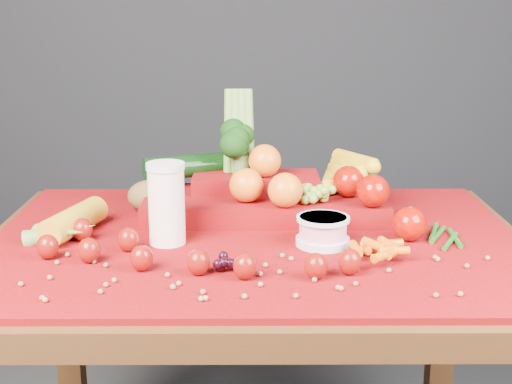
{
  "coord_description": "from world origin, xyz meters",
  "views": [
    {
      "loc": [
        -0.01,
        -1.35,
        1.22
      ],
      "look_at": [
        0.0,
        0.02,
        0.85
      ],
      "focal_mm": 50.0,
      "sensor_mm": 36.0,
      "label": 1
    }
  ],
  "objects_px": {
    "yogurt_bowl": "(323,230)",
    "produce_mound": "(273,189)",
    "milk_glass": "(166,201)",
    "table": "(256,287)"
  },
  "relations": [
    {
      "from": "milk_glass",
      "to": "produce_mound",
      "type": "height_order",
      "value": "produce_mound"
    },
    {
      "from": "table",
      "to": "milk_glass",
      "type": "xyz_separation_m",
      "value": [
        -0.17,
        -0.03,
        0.19
      ]
    },
    {
      "from": "table",
      "to": "milk_glass",
      "type": "distance_m",
      "value": 0.26
    },
    {
      "from": "milk_glass",
      "to": "yogurt_bowl",
      "type": "height_order",
      "value": "milk_glass"
    },
    {
      "from": "yogurt_bowl",
      "to": "produce_mound",
      "type": "xyz_separation_m",
      "value": [
        -0.09,
        0.2,
        0.03
      ]
    },
    {
      "from": "table",
      "to": "yogurt_bowl",
      "type": "relative_size",
      "value": 10.55
    },
    {
      "from": "yogurt_bowl",
      "to": "produce_mound",
      "type": "distance_m",
      "value": 0.22
    },
    {
      "from": "milk_glass",
      "to": "produce_mound",
      "type": "distance_m",
      "value": 0.28
    },
    {
      "from": "table",
      "to": "yogurt_bowl",
      "type": "height_order",
      "value": "yogurt_bowl"
    },
    {
      "from": "produce_mound",
      "to": "milk_glass",
      "type": "bearing_deg",
      "value": -137.58
    }
  ]
}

